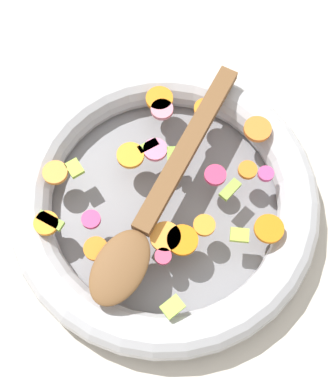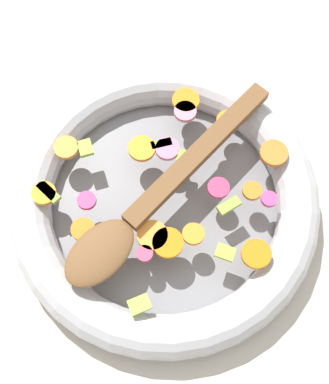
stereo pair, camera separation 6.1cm
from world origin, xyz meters
name	(u,v)px [view 2 (the right image)]	position (x,y,z in m)	size (l,w,h in m)	color
ground_plane	(164,207)	(0.00, 0.00, 0.00)	(4.00, 4.00, 0.00)	beige
skillet	(164,201)	(0.00, 0.00, 0.02)	(0.37, 0.37, 0.05)	slate
chopped_vegetables	(172,183)	(-0.01, 0.01, 0.05)	(0.28, 0.31, 0.01)	orange
wooden_spoon	(151,201)	(0.02, -0.02, 0.06)	(0.25, 0.26, 0.01)	brown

